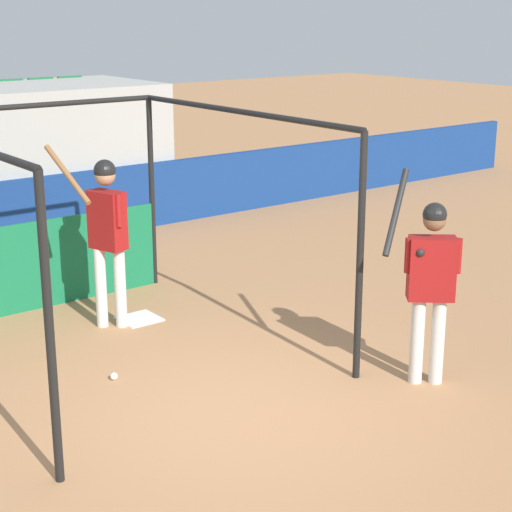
# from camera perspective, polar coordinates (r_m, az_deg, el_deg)

# --- Properties ---
(ground_plane) EXTENTS (60.00, 60.00, 0.00)m
(ground_plane) POSITION_cam_1_polar(r_m,az_deg,el_deg) (7.76, -1.79, -10.50)
(ground_plane) COLOR #A8754C
(batting_cage) EXTENTS (3.21, 3.88, 2.45)m
(batting_cage) POSITION_cam_1_polar(r_m,az_deg,el_deg) (9.70, -12.52, 1.74)
(batting_cage) COLOR black
(batting_cage) RESTS_ON ground
(home_plate) EXTENTS (0.44, 0.44, 0.02)m
(home_plate) POSITION_cam_1_polar(r_m,az_deg,el_deg) (10.07, -7.80, -4.17)
(home_plate) COLOR white
(home_plate) RESTS_ON ground
(player_batter) EXTENTS (0.63, 0.79, 2.06)m
(player_batter) POSITION_cam_1_polar(r_m,az_deg,el_deg) (9.57, -9.94, 1.98)
(player_batter) COLOR silver
(player_batter) RESTS_ON ground
(player_waiting) EXTENTS (0.76, 0.60, 2.06)m
(player_waiting) POSITION_cam_1_polar(r_m,az_deg,el_deg) (8.16, 11.53, -1.32)
(player_waiting) COLOR silver
(player_waiting) RESTS_ON ground
(baseball) EXTENTS (0.07, 0.07, 0.07)m
(baseball) POSITION_cam_1_polar(r_m,az_deg,el_deg) (8.52, -9.45, -7.91)
(baseball) COLOR white
(baseball) RESTS_ON ground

